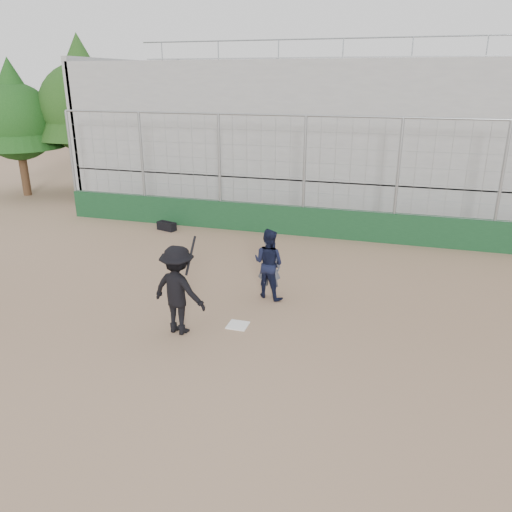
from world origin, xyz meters
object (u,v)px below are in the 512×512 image
(batter_at_plate, at_px, (178,290))
(umpire, at_px, (269,270))
(catcher_crouched, at_px, (268,275))
(equipment_bag, at_px, (167,226))

(batter_at_plate, xyz_separation_m, umpire, (1.34, 2.29, -0.26))
(catcher_crouched, bearing_deg, equipment_bag, 137.83)
(batter_at_plate, distance_m, catcher_crouched, 2.64)
(batter_at_plate, bearing_deg, catcher_crouched, 59.11)
(umpire, xyz_separation_m, equipment_bag, (-5.01, 4.48, -0.56))
(equipment_bag, bearing_deg, catcher_crouched, -42.17)
(catcher_crouched, xyz_separation_m, equipment_bag, (-5.01, 4.53, -0.44))
(umpire, bearing_deg, catcher_crouched, 84.59)
(umpire, bearing_deg, equipment_bag, -46.62)
(batter_at_plate, relative_size, equipment_bag, 2.72)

